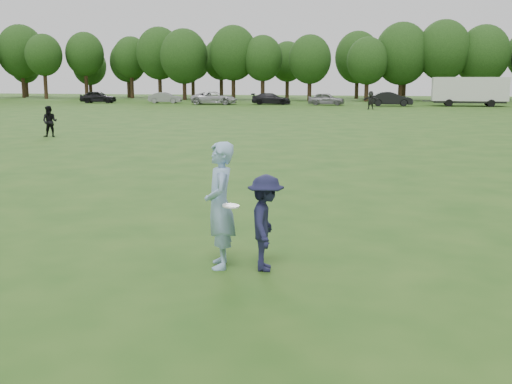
# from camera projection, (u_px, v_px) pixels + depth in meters

# --- Properties ---
(ground) EXTENTS (200.00, 200.00, 0.00)m
(ground) POSITION_uv_depth(u_px,v_px,m) (289.00, 261.00, 10.33)
(ground) COLOR #224C15
(ground) RESTS_ON ground
(thrower) EXTENTS (0.71, 0.88, 2.09)m
(thrower) POSITION_uv_depth(u_px,v_px,m) (220.00, 205.00, 9.82)
(thrower) COLOR #91B4E1
(thrower) RESTS_ON ground
(defender) EXTENTS (0.73, 1.10, 1.58)m
(defender) POSITION_uv_depth(u_px,v_px,m) (266.00, 223.00, 9.71)
(defender) COLOR #1B1C3B
(defender) RESTS_ON ground
(player_far_a) EXTENTS (0.90, 0.75, 1.66)m
(player_far_a) POSITION_uv_depth(u_px,v_px,m) (50.00, 122.00, 31.71)
(player_far_a) COLOR black
(player_far_a) RESTS_ON ground
(player_far_d) EXTENTS (1.74, 0.72, 1.83)m
(player_far_d) POSITION_uv_depth(u_px,v_px,m) (371.00, 100.00, 60.07)
(player_far_d) COLOR #252525
(player_far_d) RESTS_ON ground
(car_a) EXTENTS (4.63, 2.36, 1.51)m
(car_a) POSITION_uv_depth(u_px,v_px,m) (98.00, 97.00, 75.10)
(car_a) COLOR black
(car_a) RESTS_ON ground
(car_b) EXTENTS (4.19, 1.89, 1.34)m
(car_b) POSITION_uv_depth(u_px,v_px,m) (165.00, 98.00, 74.59)
(car_b) COLOR gray
(car_b) RESTS_ON ground
(car_c) EXTENTS (5.61, 2.86, 1.52)m
(car_c) POSITION_uv_depth(u_px,v_px,m) (214.00, 98.00, 70.87)
(car_c) COLOR silver
(car_c) RESTS_ON ground
(car_d) EXTENTS (4.79, 2.28, 1.35)m
(car_d) POSITION_uv_depth(u_px,v_px,m) (271.00, 99.00, 70.70)
(car_d) COLOR black
(car_d) RESTS_ON ground
(car_e) EXTENTS (4.20, 1.73, 1.42)m
(car_e) POSITION_uv_depth(u_px,v_px,m) (326.00, 99.00, 68.94)
(car_e) COLOR gray
(car_e) RESTS_ON ground
(car_f) EXTENTS (4.85, 1.99, 1.56)m
(car_f) POSITION_uv_depth(u_px,v_px,m) (391.00, 99.00, 66.81)
(car_f) COLOR black
(car_f) RESTS_ON ground
(disc_in_play) EXTENTS (0.30, 0.30, 0.05)m
(disc_in_play) POSITION_uv_depth(u_px,v_px,m) (231.00, 206.00, 9.43)
(disc_in_play) COLOR white
(disc_in_play) RESTS_ON ground
(cargo_trailer) EXTENTS (9.00, 2.75, 3.20)m
(cargo_trailer) POSITION_uv_depth(u_px,v_px,m) (469.00, 90.00, 66.34)
(cargo_trailer) COLOR white
(cargo_trailer) RESTS_ON ground
(treeline) EXTENTS (130.35, 18.39, 11.74)m
(treeline) POSITION_uv_depth(u_px,v_px,m) (401.00, 55.00, 82.28)
(treeline) COLOR #332114
(treeline) RESTS_ON ground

